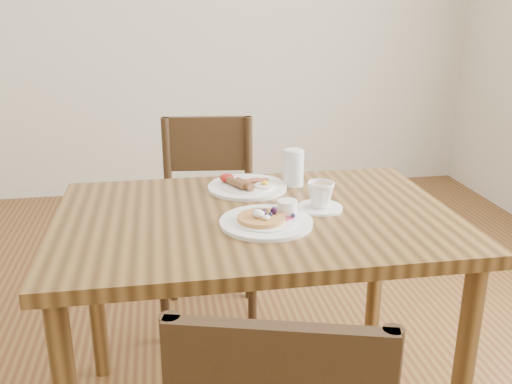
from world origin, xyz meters
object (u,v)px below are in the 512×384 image
pancake_plate (268,219)px  teacup_saucer (320,197)px  breakfast_plate (246,186)px  water_glass (294,168)px  dining_table (256,244)px  chair_far (208,211)px

pancake_plate → teacup_saucer: 0.21m
breakfast_plate → water_glass: size_ratio=2.16×
water_glass → dining_table: bearing=-124.6°
dining_table → water_glass: (0.17, 0.25, 0.16)m
pancake_plate → water_glass: 0.37m
dining_table → water_glass: water_glass is taller
pancake_plate → teacup_saucer: bearing=27.0°
teacup_saucer → water_glass: water_glass is taller
chair_far → pancake_plate: 0.85m
teacup_saucer → chair_far: bearing=112.3°
chair_far → breakfast_plate: 0.56m
dining_table → chair_far: bearing=97.0°
dining_table → pancake_plate: bearing=-76.7°
pancake_plate → teacup_saucer: teacup_saucer is taller
pancake_plate → water_glass: bearing=65.3°
water_glass → teacup_saucer: bearing=-83.5°
pancake_plate → breakfast_plate: bearing=92.4°
pancake_plate → breakfast_plate: 0.32m
teacup_saucer → water_glass: bearing=96.5°
dining_table → breakfast_plate: 0.26m
pancake_plate → teacup_saucer: size_ratio=1.93×
dining_table → chair_far: (-0.09, 0.72, -0.16)m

